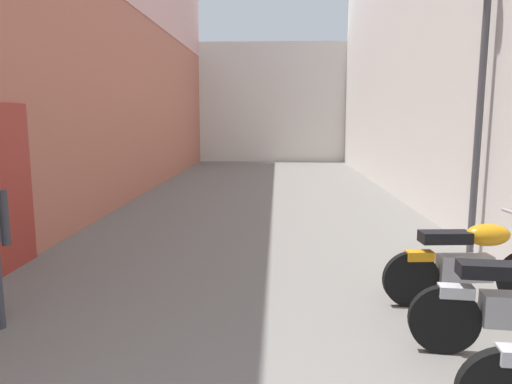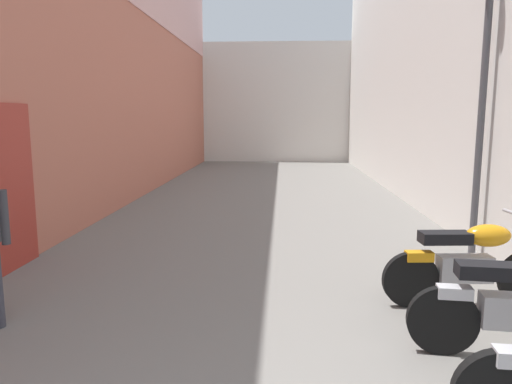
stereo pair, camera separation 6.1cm
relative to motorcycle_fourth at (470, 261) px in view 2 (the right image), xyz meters
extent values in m
plane|color=slate|center=(-2.33, 4.07, -0.50)|extent=(37.35, 37.35, 0.00)
cube|color=#B76651|center=(-5.81, 6.07, 3.67)|extent=(0.40, 21.35, 8.33)
cube|color=#9E2D23|center=(-5.59, 0.99, 0.60)|extent=(0.06, 1.10, 2.20)
cube|color=silver|center=(1.14, 6.07, 3.34)|extent=(0.40, 21.35, 7.69)
cube|color=silver|center=(-2.33, 17.74, 2.15)|extent=(9.55, 2.00, 5.31)
cylinder|color=black|center=(-0.63, -1.09, -0.20)|extent=(0.61, 0.14, 0.60)
cube|color=black|center=(-0.29, -1.13, 0.26)|extent=(0.54, 0.27, 0.12)
cube|color=#B7B7BC|center=(-0.55, -1.10, 0.06)|extent=(0.29, 0.17, 0.10)
cylinder|color=black|center=(-0.63, -0.05, -0.20)|extent=(0.60, 0.13, 0.60)
cube|color=#9E9EA3|center=(-0.06, 0.00, -0.08)|extent=(0.57, 0.24, 0.28)
ellipsoid|color=orange|center=(0.17, 0.01, 0.28)|extent=(0.50, 0.30, 0.24)
cube|color=black|center=(-0.29, -0.02, 0.26)|extent=(0.54, 0.26, 0.12)
cube|color=orange|center=(-0.55, -0.04, 0.06)|extent=(0.29, 0.16, 0.10)
cylinder|color=#333338|center=(-4.61, -0.79, 0.59)|extent=(0.08, 0.08, 0.52)
cylinder|color=#47474C|center=(0.79, 1.97, 2.06)|extent=(0.10, 0.10, 5.12)
camera|label=1|loc=(-2.07, -5.05, 1.52)|focal=33.64mm
camera|label=2|loc=(-2.01, -5.04, 1.52)|focal=33.64mm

